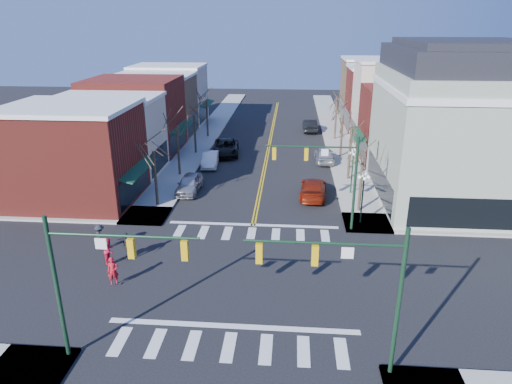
% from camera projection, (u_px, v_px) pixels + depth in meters
% --- Properties ---
extents(ground, '(160.00, 160.00, 0.00)m').
position_uv_depth(ground, '(242.00, 279.00, 27.78)').
color(ground, black).
rests_on(ground, ground).
extents(sidewalk_left, '(3.50, 70.00, 0.15)m').
position_uv_depth(sidewalk_left, '(179.00, 172.00, 47.03)').
color(sidewalk_left, '#9E9B93').
rests_on(sidewalk_left, ground).
extents(sidewalk_right, '(3.50, 70.00, 0.15)m').
position_uv_depth(sidewalk_right, '(350.00, 176.00, 45.74)').
color(sidewalk_right, '#9E9B93').
rests_on(sidewalk_right, ground).
extents(bldg_left_brick_a, '(10.00, 8.50, 8.00)m').
position_uv_depth(bldg_left_brick_a, '(74.00, 156.00, 38.45)').
color(bldg_left_brick_a, maroon).
rests_on(bldg_left_brick_a, ground).
extents(bldg_left_stucco_a, '(10.00, 7.00, 7.50)m').
position_uv_depth(bldg_left_stucco_a, '(109.00, 137.00, 45.76)').
color(bldg_left_stucco_a, beige).
rests_on(bldg_left_stucco_a, ground).
extents(bldg_left_brick_b, '(10.00, 9.00, 8.50)m').
position_uv_depth(bldg_left_brick_b, '(135.00, 116.00, 53.03)').
color(bldg_left_brick_b, maroon).
rests_on(bldg_left_brick_b, ground).
extents(bldg_left_tan, '(10.00, 7.50, 7.80)m').
position_uv_depth(bldg_left_tan, '(155.00, 106.00, 60.84)').
color(bldg_left_tan, '#876B4A').
rests_on(bldg_left_tan, ground).
extents(bldg_left_stucco_b, '(10.00, 8.00, 8.20)m').
position_uv_depth(bldg_left_stucco_b, '(170.00, 96.00, 67.99)').
color(bldg_left_stucco_b, beige).
rests_on(bldg_left_stucco_b, ground).
extents(bldg_right_brick_a, '(10.00, 8.50, 8.00)m').
position_uv_depth(bldg_right_brick_a, '(410.00, 126.00, 49.20)').
color(bldg_right_brick_a, maroon).
rests_on(bldg_right_brick_a, ground).
extents(bldg_right_stucco, '(10.00, 7.00, 10.00)m').
position_uv_depth(bldg_right_stucco, '(396.00, 104.00, 56.07)').
color(bldg_right_stucco, beige).
rests_on(bldg_right_stucco, ground).
extents(bldg_right_brick_b, '(10.00, 8.00, 8.50)m').
position_uv_depth(bldg_right_brick_b, '(384.00, 100.00, 63.32)').
color(bldg_right_brick_b, maroon).
rests_on(bldg_right_brick_b, ground).
extents(bldg_right_tan, '(10.00, 8.00, 9.00)m').
position_uv_depth(bldg_right_tan, '(375.00, 90.00, 70.69)').
color(bldg_right_tan, '#876B4A').
rests_on(bldg_right_tan, ground).
extents(victorian_corner, '(12.25, 14.25, 13.30)m').
position_uv_depth(victorian_corner, '(458.00, 124.00, 37.70)').
color(victorian_corner, '#98A38D').
rests_on(victorian_corner, ground).
extents(traffic_mast_near_left, '(6.60, 0.28, 7.20)m').
position_uv_depth(traffic_mast_near_left, '(95.00, 270.00, 19.62)').
color(traffic_mast_near_left, '#14331E').
rests_on(traffic_mast_near_left, ground).
extents(traffic_mast_near_right, '(6.60, 0.28, 7.20)m').
position_uv_depth(traffic_mast_near_right, '(356.00, 281.00, 18.81)').
color(traffic_mast_near_right, '#14331E').
rests_on(traffic_mast_near_right, ground).
extents(traffic_mast_far_right, '(6.60, 0.28, 7.20)m').
position_uv_depth(traffic_mast_far_right, '(330.00, 170.00, 32.59)').
color(traffic_mast_far_right, '#14331E').
rests_on(traffic_mast_far_right, ground).
extents(lamppost_corner, '(0.36, 0.36, 4.33)m').
position_uv_depth(lamppost_corner, '(363.00, 189.00, 34.04)').
color(lamppost_corner, '#14331E').
rests_on(lamppost_corner, ground).
extents(lamppost_midblock, '(0.36, 0.36, 4.33)m').
position_uv_depth(lamppost_midblock, '(353.00, 163.00, 40.10)').
color(lamppost_midblock, '#14331E').
rests_on(lamppost_midblock, ground).
extents(tree_left_a, '(0.24, 0.24, 4.76)m').
position_uv_depth(tree_left_a, '(156.00, 179.00, 37.80)').
color(tree_left_a, '#382B21').
rests_on(tree_left_a, ground).
extents(tree_left_b, '(0.24, 0.24, 5.04)m').
position_uv_depth(tree_left_b, '(178.00, 151.00, 45.21)').
color(tree_left_b, '#382B21').
rests_on(tree_left_b, ground).
extents(tree_left_c, '(0.24, 0.24, 4.55)m').
position_uv_depth(tree_left_c, '(195.00, 135.00, 52.75)').
color(tree_left_c, '#382B21').
rests_on(tree_left_c, ground).
extents(tree_left_d, '(0.24, 0.24, 4.90)m').
position_uv_depth(tree_left_d, '(207.00, 119.00, 60.14)').
color(tree_left_d, '#382B21').
rests_on(tree_left_d, ground).
extents(tree_right_a, '(0.24, 0.24, 4.62)m').
position_uv_depth(tree_right_a, '(361.00, 185.00, 36.59)').
color(tree_right_a, '#382B21').
rests_on(tree_right_a, ground).
extents(tree_right_b, '(0.24, 0.24, 5.18)m').
position_uv_depth(tree_right_b, '(350.00, 154.00, 43.94)').
color(tree_right_b, '#382B21').
rests_on(tree_right_b, ground).
extents(tree_right_c, '(0.24, 0.24, 4.83)m').
position_uv_depth(tree_right_c, '(342.00, 136.00, 51.46)').
color(tree_right_c, '#382B21').
rests_on(tree_right_c, ground).
extents(tree_right_d, '(0.24, 0.24, 4.97)m').
position_uv_depth(tree_right_d, '(336.00, 121.00, 58.88)').
color(tree_right_d, '#382B21').
rests_on(tree_right_d, ground).
extents(car_left_near, '(1.94, 4.71, 1.60)m').
position_uv_depth(car_left_near, '(189.00, 184.00, 41.40)').
color(car_left_near, '#AFAFB4').
rests_on(car_left_near, ground).
extents(car_left_mid, '(1.93, 4.65, 1.50)m').
position_uv_depth(car_left_mid, '(210.00, 159.00, 48.81)').
color(car_left_mid, white).
rests_on(car_left_mid, ground).
extents(car_left_far, '(3.44, 6.43, 1.72)m').
position_uv_depth(car_left_far, '(226.00, 147.00, 52.87)').
color(car_left_far, black).
rests_on(car_left_far, ground).
extents(car_right_near, '(2.69, 5.70, 1.61)m').
position_uv_depth(car_right_near, '(313.00, 188.00, 40.30)').
color(car_right_near, maroon).
rests_on(car_right_near, ground).
extents(car_right_mid, '(2.16, 4.99, 1.68)m').
position_uv_depth(car_right_mid, '(324.00, 155.00, 50.11)').
color(car_right_mid, '#BBBCC0').
rests_on(car_right_mid, ground).
extents(car_right_far, '(2.00, 5.19, 1.69)m').
position_uv_depth(car_right_far, '(310.00, 125.00, 63.87)').
color(car_right_far, black).
rests_on(car_right_far, ground).
extents(pedestrian_red_a, '(0.73, 0.60, 1.73)m').
position_uv_depth(pedestrian_red_a, '(113.00, 271.00, 26.69)').
color(pedestrian_red_a, '#B3131F').
rests_on(pedestrian_red_a, sidewalk_left).
extents(pedestrian_red_b, '(0.71, 0.89, 1.73)m').
position_uv_depth(pedestrian_red_b, '(109.00, 251.00, 29.04)').
color(pedestrian_red_b, red).
rests_on(pedestrian_red_b, sidewalk_left).
extents(pedestrian_dark_a, '(1.05, 1.03, 1.77)m').
position_uv_depth(pedestrian_dark_a, '(127.00, 245.00, 29.65)').
color(pedestrian_dark_a, black).
rests_on(pedestrian_dark_a, sidewalk_left).
extents(pedestrian_dark_b, '(1.24, 1.29, 1.76)m').
position_uv_depth(pedestrian_dark_b, '(100.00, 237.00, 30.84)').
color(pedestrian_dark_b, black).
rests_on(pedestrian_dark_b, sidewalk_left).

